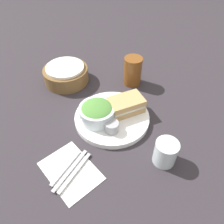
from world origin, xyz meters
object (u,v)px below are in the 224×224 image
(fork, at_px, (75,172))
(spoon, at_px, (66,168))
(sandwich, at_px, (126,105))
(dressing_cup, at_px, (112,127))
(water_glass, at_px, (165,152))
(plate, at_px, (112,118))
(bread_basket, at_px, (66,74))
(salad_bowl, at_px, (97,112))
(drink_glass, at_px, (133,71))
(knife, at_px, (70,170))

(fork, bearing_deg, spoon, -90.00)
(sandwich, xyz_separation_m, fork, (-0.31, -0.09, -0.04))
(dressing_cup, height_order, water_glass, water_glass)
(plate, relative_size, bread_basket, 1.42)
(salad_bowl, distance_m, dressing_cup, 0.08)
(sandwich, relative_size, drink_glass, 1.17)
(spoon, bearing_deg, knife, 90.00)
(salad_bowl, relative_size, bread_basket, 0.66)
(plate, bearing_deg, knife, -161.47)
(dressing_cup, relative_size, bread_basket, 0.25)
(plate, height_order, salad_bowl, salad_bowl)
(plate, bearing_deg, drink_glass, 27.44)
(knife, bearing_deg, spoon, -90.00)
(salad_bowl, distance_m, water_glass, 0.29)
(plate, distance_m, knife, 0.27)
(sandwich, bearing_deg, salad_bowl, 160.93)
(salad_bowl, relative_size, knife, 0.79)
(spoon, bearing_deg, drink_glass, -177.55)
(fork, bearing_deg, salad_bowl, -165.38)
(sandwich, distance_m, spoon, 0.33)
(plate, xyz_separation_m, dressing_cup, (-0.05, -0.06, 0.03))
(salad_bowl, distance_m, spoon, 0.23)
(dressing_cup, height_order, drink_glass, drink_glass)
(sandwich, height_order, water_glass, water_glass)
(drink_glass, xyz_separation_m, water_glass, (-0.23, -0.38, -0.02))
(dressing_cup, bearing_deg, fork, -166.98)
(plate, height_order, sandwich, sandwich)
(dressing_cup, height_order, bread_basket, bread_basket)
(sandwich, relative_size, dressing_cup, 3.01)
(knife, bearing_deg, sandwich, 174.31)
(drink_glass, bearing_deg, bread_basket, 136.29)
(plate, height_order, bread_basket, bread_basket)
(drink_glass, distance_m, spoon, 0.53)
(sandwich, xyz_separation_m, bread_basket, (-0.06, 0.35, -0.01))
(plate, bearing_deg, salad_bowl, 153.72)
(sandwich, height_order, fork, sandwich)
(fork, distance_m, spoon, 0.04)
(plate, distance_m, fork, 0.27)
(plate, height_order, water_glass, water_glass)
(spoon, bearing_deg, sandwich, 171.17)
(bread_basket, bearing_deg, knife, -121.63)
(sandwich, height_order, bread_basket, bread_basket)
(knife, bearing_deg, bread_basket, -140.16)
(water_glass, bearing_deg, drink_glass, 59.15)
(sandwich, distance_m, bread_basket, 0.36)
(knife, xyz_separation_m, spoon, (-0.01, 0.02, 0.00))
(bread_basket, distance_m, spoon, 0.49)
(drink_glass, distance_m, water_glass, 0.44)
(fork, distance_m, water_glass, 0.30)
(dressing_cup, height_order, knife, dressing_cup)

